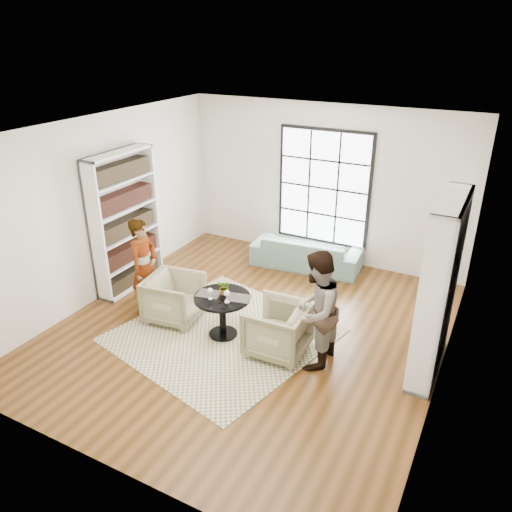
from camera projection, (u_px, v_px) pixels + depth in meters
The scene contains 16 objects.
ground at pixel (250, 329), 7.64m from camera, with size 6.00×6.00×0.00m, color brown.
room_shell at pixel (266, 241), 7.55m from camera, with size 6.00×6.01×6.00m.
rug at pixel (223, 335), 7.48m from camera, with size 2.74×2.74×0.01m, color #C3BE92.
pedestal_table at pixel (222, 307), 7.29m from camera, with size 0.83×0.83×0.66m.
sofa at pixel (306, 252), 9.52m from camera, with size 2.06×0.80×0.60m, color #779F9A.
armchair_left at pixel (174, 298), 7.76m from camera, with size 0.79×0.81×0.74m, color tan.
armchair_right at pixel (277, 329), 6.96m from camera, with size 0.80×0.83×0.75m, color #C6C48D.
person_left at pixel (144, 267), 7.82m from camera, with size 0.58×0.38×1.58m, color gray.
person_right at pixel (316, 311), 6.53m from camera, with size 0.81×0.63×1.66m, color gray.
placemat_left at pixel (209, 294), 7.28m from camera, with size 0.34×0.26×0.01m, color #282623.
placemat_right at pixel (239, 298), 7.17m from camera, with size 0.34×0.26×0.01m, color #282623.
cutlery_left at pixel (209, 293), 7.28m from camera, with size 0.14×0.22×0.01m, color silver, non-canonical shape.
cutlery_right at pixel (239, 298), 7.16m from camera, with size 0.14×0.22×0.01m, color silver, non-canonical shape.
wine_glass_left at pixel (210, 291), 7.10m from camera, with size 0.08×0.08×0.17m.
wine_glass_right at pixel (227, 294), 7.01m from camera, with size 0.09×0.09×0.19m.
flower_centerpiece at pixel (224, 288), 7.23m from camera, with size 0.20×0.17×0.22m, color gray.
Camera 1 is at (3.08, -5.69, 4.22)m, focal length 35.00 mm.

